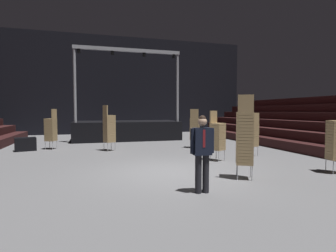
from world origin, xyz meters
TOP-DOWN VIEW (x-y plane):
  - ground_plane at (0.00, 0.00)m, footprint 22.00×30.00m
  - arena_end_wall at (0.00, 15.00)m, footprint 22.00×0.30m
  - stage_riser at (0.00, 9.92)m, footprint 6.70×3.27m
  - man_with_tie at (0.15, -2.31)m, footprint 0.57×0.25m
  - chair_stack_front_left at (4.14, 1.85)m, footprint 0.54×0.54m
  - chair_stack_mid_left at (-1.43, 5.01)m, footprint 0.58×0.58m
  - chair_stack_mid_right at (-4.13, 6.33)m, footprint 0.58×0.58m
  - chair_stack_mid_centre at (2.30, 1.27)m, footprint 0.60×0.60m
  - chair_stack_rear_left at (1.78, -1.44)m, footprint 0.59×0.59m
  - chair_stack_rear_right at (2.80, 4.82)m, footprint 0.60×0.60m
  - equipment_road_case at (-5.22, 6.07)m, footprint 1.03×0.81m

SIDE VIEW (x-z plane):
  - ground_plane at x=0.00m, z-range -0.10..0.00m
  - equipment_road_case at x=-5.22m, z-range 0.00..0.62m
  - stage_riser at x=0.00m, z-range -2.14..3.48m
  - chair_stack_front_left at x=4.14m, z-range 0.00..1.80m
  - chair_stack_mid_centre at x=2.30m, z-range 0.00..1.88m
  - chair_stack_mid_right at x=-4.13m, z-range 0.00..1.97m
  - chair_stack_rear_right at x=2.80m, z-range 0.00..1.97m
  - man_with_tie at x=0.15m, z-range 0.12..1.90m
  - chair_stack_mid_left at x=-1.43m, z-range 0.00..2.14m
  - chair_stack_rear_left at x=1.78m, z-range 0.00..2.30m
  - arena_end_wall at x=0.00m, z-range 0.00..8.00m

